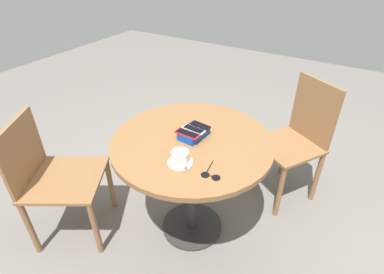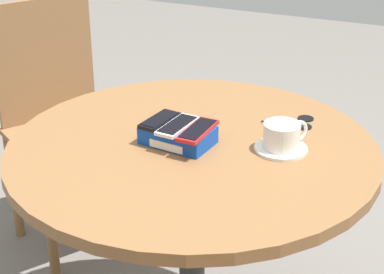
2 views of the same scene
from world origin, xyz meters
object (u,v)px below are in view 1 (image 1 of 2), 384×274
object	(u,v)px
phone_black	(199,125)
phone_white	(194,129)
round_table	(192,157)
sunglasses	(210,175)
phone_red	(187,134)
saucer	(180,162)
coffee_cup	(180,157)
chair_near_window	(295,141)
phone_box	(194,133)
chair_far_side	(54,177)

from	to	relation	value
phone_black	phone_white	distance (m)	0.05
round_table	sunglasses	xyz separation A→B (m)	(0.22, 0.23, 0.13)
phone_red	saucer	size ratio (longest dim) A/B	1.10
coffee_cup	chair_near_window	distance (m)	1.04
phone_box	phone_white	distance (m)	0.03
coffee_cup	sunglasses	xyz separation A→B (m)	(0.00, 0.17, -0.04)
phone_white	round_table	bearing A→B (deg)	16.24
phone_red	chair_far_side	bearing A→B (deg)	-59.89
phone_box	sunglasses	world-z (taller)	phone_box
phone_red	chair_near_window	xyz separation A→B (m)	(-0.73, 0.46, -0.31)
saucer	chair_near_window	bearing A→B (deg)	157.31
phone_white	sunglasses	xyz separation A→B (m)	(0.25, 0.24, -0.05)
round_table	sunglasses	distance (m)	0.34
phone_white	sunglasses	size ratio (longest dim) A/B	1.04
coffee_cup	phone_black	bearing A→B (deg)	-167.84
phone_white	phone_black	bearing A→B (deg)	173.94
phone_red	chair_near_window	world-z (taller)	chair_near_window
round_table	chair_near_window	world-z (taller)	chair_near_window
phone_white	chair_far_side	distance (m)	0.93
round_table	phone_white	distance (m)	0.18
saucer	sunglasses	bearing A→B (deg)	88.27
phone_box	phone_black	size ratio (longest dim) A/B	1.42
round_table	phone_red	bearing A→B (deg)	-35.81
saucer	chair_near_window	xyz separation A→B (m)	(-0.92, 0.39, -0.27)
round_table	chair_near_window	size ratio (longest dim) A/B	1.02
phone_white	phone_red	size ratio (longest dim) A/B	0.97
phone_box	coffee_cup	distance (m)	0.26
saucer	phone_black	bearing A→B (deg)	-168.16
phone_box	phone_black	world-z (taller)	phone_black
phone_box	sunglasses	distance (m)	0.35
coffee_cup	chair_far_side	world-z (taller)	chair_far_side
saucer	phone_red	bearing A→B (deg)	-158.37
phone_box	chair_far_side	world-z (taller)	chair_far_side
saucer	coffee_cup	bearing A→B (deg)	52.88
chair_far_side	round_table	bearing A→B (deg)	120.88
phone_red	saucer	distance (m)	0.21
phone_black	sunglasses	size ratio (longest dim) A/B	0.95
chair_near_window	round_table	bearing A→B (deg)	-31.98
coffee_cup	chair_far_side	bearing A→B (deg)	-74.12
phone_white	chair_near_window	bearing A→B (deg)	146.12
round_table	saucer	xyz separation A→B (m)	(0.21, 0.06, 0.13)
phone_black	sunglasses	distance (m)	0.39
phone_red	saucer	world-z (taller)	phone_red
round_table	chair_near_window	distance (m)	0.85
phone_black	chair_near_window	distance (m)	0.83
phone_red	chair_far_side	distance (m)	0.89
sunglasses	phone_box	bearing A→B (deg)	-135.91
phone_black	saucer	world-z (taller)	phone_black
phone_black	coffee_cup	size ratio (longest dim) A/B	1.16
phone_red	chair_near_window	distance (m)	0.92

